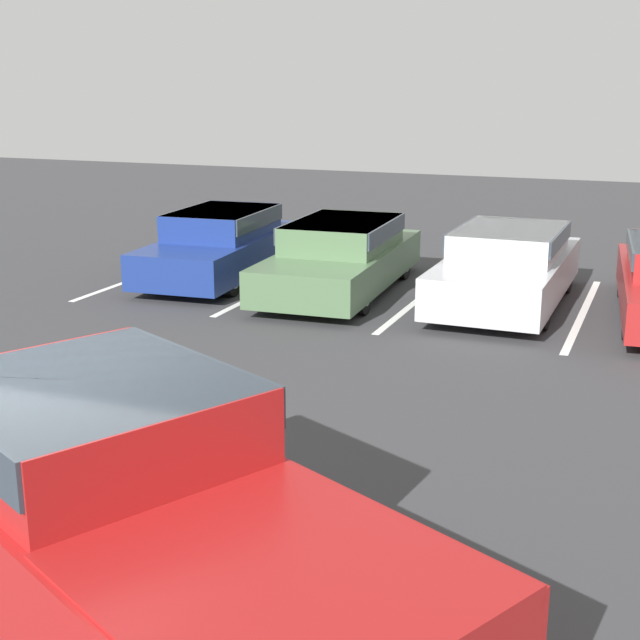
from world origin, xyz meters
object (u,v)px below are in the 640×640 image
parked_sedan_b (342,254)px  parked_sedan_c (508,264)px  pickup_truck (117,508)px  parked_sedan_a (222,242)px

parked_sedan_b → parked_sedan_c: (2.90, 0.12, 0.01)m
parked_sedan_c → pickup_truck: bearing=-4.2°
pickup_truck → parked_sedan_b: size_ratio=1.21×
parked_sedan_a → parked_sedan_c: 5.41m
pickup_truck → parked_sedan_a: bearing=141.0°
parked_sedan_c → parked_sedan_b: bearing=-87.1°
pickup_truck → parked_sedan_c: bearing=112.0°
parked_sedan_a → parked_sedan_b: parked_sedan_a is taller
parked_sedan_a → parked_sedan_c: (5.41, -0.09, 0.00)m
parked_sedan_b → parked_sedan_c: size_ratio=1.07×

